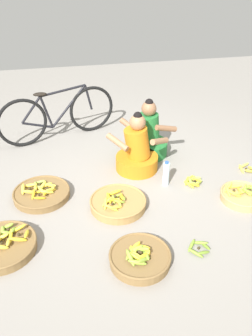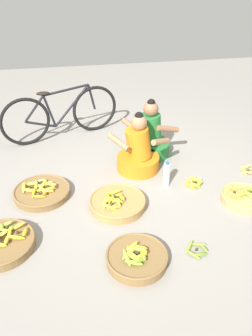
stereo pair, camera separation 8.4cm
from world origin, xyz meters
TOP-DOWN VIEW (x-y plane):
  - ground_plane at (0.00, 0.00)m, footprint 10.00×10.00m
  - vendor_woman_front at (0.24, 0.30)m, footprint 0.75×0.53m
  - vendor_woman_behind at (0.47, 0.64)m, footprint 0.71×0.53m
  - bicycle_leaning at (-0.65, 1.35)m, footprint 1.64×0.53m
  - banana_basket_mid_left at (1.22, -0.55)m, footprint 0.48×0.48m
  - banana_basket_front_left at (-0.13, -0.40)m, footprint 0.60×0.60m
  - banana_basket_near_bicycle at (-1.27, -0.80)m, footprint 0.62×0.62m
  - banana_basket_near_vendor at (-0.92, -0.05)m, footprint 0.62×0.62m
  - banana_basket_front_center at (-0.08, -1.19)m, footprint 0.55×0.55m
  - loose_bananas_back_right at (1.56, -0.02)m, footprint 0.16×0.17m
  - loose_bananas_front_right at (0.48, -1.17)m, footprint 0.22×0.23m
  - loose_bananas_back_left at (0.82, -0.15)m, footprint 0.24×0.23m
  - water_bottle at (0.49, -0.10)m, footprint 0.08×0.08m

SIDE VIEW (x-z plane):
  - ground_plane at x=0.00m, z-range 0.00..0.00m
  - loose_bananas_front_right at x=0.48m, z-range -0.01..0.07m
  - loose_bananas_back_left at x=0.82m, z-range -0.02..0.08m
  - loose_bananas_back_right at x=1.56m, z-range -0.01..0.08m
  - banana_basket_near_vendor at x=-0.92m, z-range -0.03..0.13m
  - banana_basket_mid_left at x=1.22m, z-range -0.03..0.14m
  - banana_basket_near_bicycle at x=-1.27m, z-range -0.03..0.14m
  - banana_basket_front_left at x=-0.13m, z-range -0.03..0.14m
  - banana_basket_front_center at x=-0.08m, z-range -0.03..0.15m
  - water_bottle at x=0.49m, z-range -0.01..0.30m
  - vendor_woman_front at x=0.24m, z-range -0.14..0.62m
  - vendor_woman_behind at x=0.47m, z-range -0.14..0.63m
  - bicycle_leaning at x=-0.65m, z-range -0.01..0.73m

